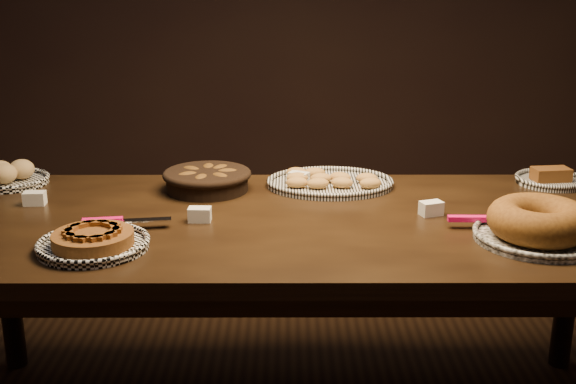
{
  "coord_description": "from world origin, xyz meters",
  "views": [
    {
      "loc": [
        -0.01,
        -2.17,
        1.51
      ],
      "look_at": [
        -0.0,
        0.05,
        0.82
      ],
      "focal_mm": 45.0,
      "sensor_mm": 36.0,
      "label": 1
    }
  ],
  "objects_px": {
    "apple_tart_plate": "(94,241)",
    "madeleine_platter": "(329,182)",
    "bundt_cake_plate": "(538,225)",
    "buffet_table": "(289,239)"
  },
  "relations": [
    {
      "from": "apple_tart_plate",
      "to": "madeleine_platter",
      "type": "bearing_deg",
      "value": 53.73
    },
    {
      "from": "madeleine_platter",
      "to": "bundt_cake_plate",
      "type": "relative_size",
      "value": 1.08
    },
    {
      "from": "apple_tart_plate",
      "to": "bundt_cake_plate",
      "type": "height_order",
      "value": "bundt_cake_plate"
    },
    {
      "from": "madeleine_platter",
      "to": "bundt_cake_plate",
      "type": "height_order",
      "value": "bundt_cake_plate"
    },
    {
      "from": "apple_tart_plate",
      "to": "madeleine_platter",
      "type": "height_order",
      "value": "apple_tart_plate"
    },
    {
      "from": "apple_tart_plate",
      "to": "bundt_cake_plate",
      "type": "relative_size",
      "value": 0.84
    },
    {
      "from": "madeleine_platter",
      "to": "bundt_cake_plate",
      "type": "bearing_deg",
      "value": -41.11
    },
    {
      "from": "buffet_table",
      "to": "bundt_cake_plate",
      "type": "height_order",
      "value": "bundt_cake_plate"
    },
    {
      "from": "bundt_cake_plate",
      "to": "buffet_table",
      "type": "bearing_deg",
      "value": 179.53
    },
    {
      "from": "buffet_table",
      "to": "apple_tart_plate",
      "type": "height_order",
      "value": "apple_tart_plate"
    }
  ]
}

